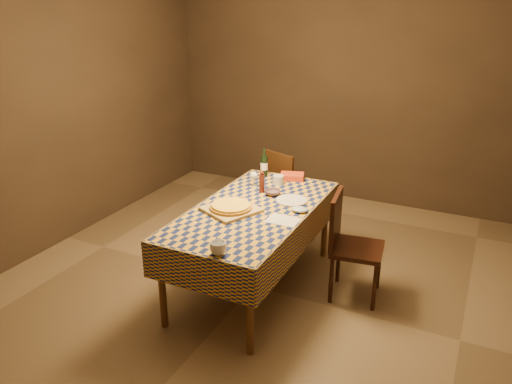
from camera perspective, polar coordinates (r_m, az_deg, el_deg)
room at (r=4.05m, az=-0.31°, el=5.71°), size 5.00×5.10×2.70m
dining_table at (r=4.27m, az=-0.29°, el=-2.80°), size 0.94×1.84×0.77m
cutting_board at (r=4.19m, az=-2.87°, el=-2.00°), size 0.53×0.53×0.02m
pizza at (r=4.18m, az=-2.88°, el=-1.63°), size 0.44×0.44×0.04m
pepper_mill at (r=4.55m, az=0.67°, el=1.11°), size 0.06×0.06×0.21m
bowl at (r=4.52m, az=1.93°, el=-0.07°), size 0.18×0.18×0.05m
wine_glass at (r=4.69m, az=-0.25°, el=1.81°), size 0.08×0.08×0.15m
wine_bottle at (r=4.98m, az=0.93°, el=3.05°), size 0.09×0.09×0.29m
deli_tub at (r=4.77m, az=2.56°, el=1.38°), size 0.13×0.13×0.09m
takeout_container at (r=4.92m, az=4.15°, el=1.79°), size 0.26×0.22×0.06m
white_plate at (r=4.39m, az=4.08°, el=-0.98°), size 0.35×0.35×0.02m
tumbler at (r=3.49m, az=-4.34°, el=-6.44°), size 0.14×0.14×0.09m
flour_patch at (r=4.02m, az=3.11°, el=-3.23°), size 0.25×0.20×0.00m
flour_bag at (r=4.18m, az=4.98°, el=-1.99°), size 0.17×0.15×0.04m
chair_far at (r=5.43m, az=3.31°, el=0.60°), size 0.54×0.54×0.93m
chair_right at (r=4.32m, az=10.49°, el=-5.42°), size 0.48×0.47×0.93m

